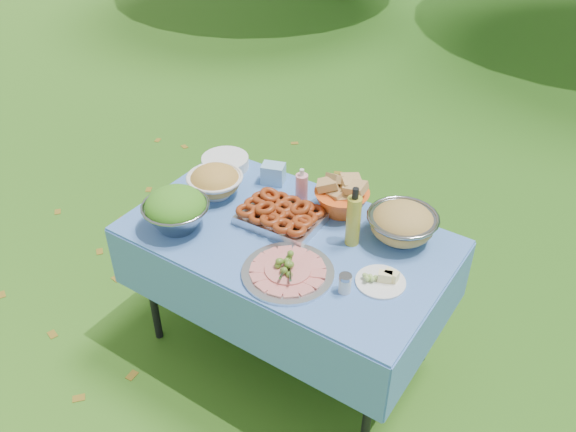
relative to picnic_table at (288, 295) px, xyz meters
The scene contains 14 objects.
ground 0.38m from the picnic_table, ahead, with size 80.00×80.00×0.00m, color #0A370A.
picnic_table is the anchor object (origin of this frame).
salad_bowl 0.70m from the picnic_table, 152.37° to the right, with size 0.30×0.30×0.20m, color gray, non-canonical shape.
pasta_bowl_white 0.67m from the picnic_table, behind, with size 0.27×0.27×0.15m, color silver, non-canonical shape.
plate_stack 0.78m from the picnic_table, 153.59° to the left, with size 0.25×0.25×0.06m, color silver.
wipes_box 0.61m from the picnic_table, 133.42° to the left, with size 0.11×0.08×0.10m, color #87BCE2.
sanitizer_bottle 0.55m from the picnic_table, 109.96° to the left, with size 0.06×0.06×0.17m, color pink.
bread_bowl 0.56m from the picnic_table, 68.54° to the left, with size 0.26×0.26×0.18m, color #E85519, non-canonical shape.
pasta_bowl_steel 0.69m from the picnic_table, 30.90° to the left, with size 0.32×0.32×0.17m, color gray, non-canonical shape.
fried_tray 0.43m from the picnic_table, 143.53° to the left, with size 0.37×0.26×0.09m, color silver.
charcuterie_platter 0.50m from the picnic_table, 56.17° to the right, with size 0.39×0.39×0.09m, color silver.
oil_bottle 0.60m from the picnic_table, 21.66° to the left, with size 0.06×0.06×0.29m, color #ACA52E.
cheese_plate 0.65m from the picnic_table, ahead, with size 0.21×0.21×0.06m, color silver.
shaker 0.61m from the picnic_table, 24.75° to the right, with size 0.05×0.05×0.09m, color silver.
Camera 1 is at (1.21, -1.81, 2.48)m, focal length 38.00 mm.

